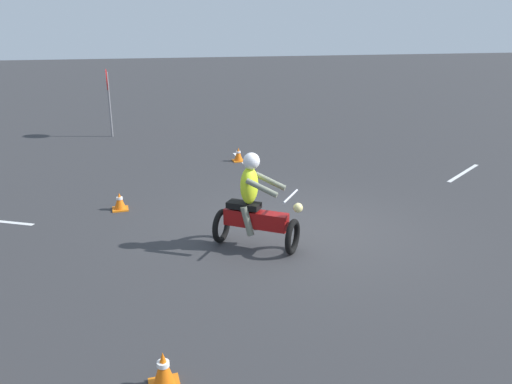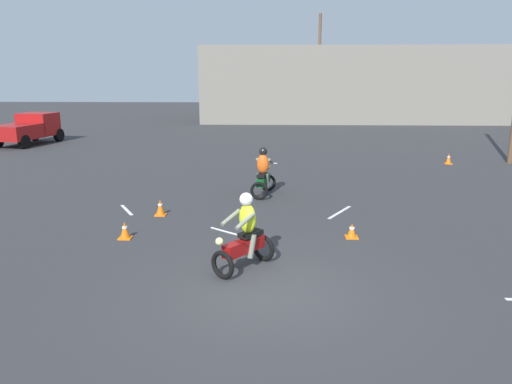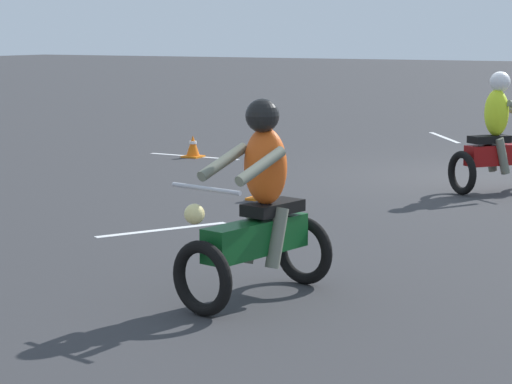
% 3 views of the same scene
% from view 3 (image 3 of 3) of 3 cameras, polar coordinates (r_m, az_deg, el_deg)
% --- Properties ---
extents(ground_plane, '(120.00, 120.00, 0.00)m').
position_cam_3_polar(ground_plane, '(15.45, 13.04, 0.76)').
color(ground_plane, '#333335').
extents(motorcycle_rider_foreground, '(1.34, 1.47, 1.66)m').
position_cam_3_polar(motorcycle_rider_foreground, '(14.11, 13.80, 2.92)').
color(motorcycle_rider_foreground, black).
rests_on(motorcycle_rider_foreground, ground).
extents(motorcycle_rider_background, '(0.90, 1.56, 1.66)m').
position_cam_3_polar(motorcycle_rider_background, '(8.20, 0.16, -1.17)').
color(motorcycle_rider_background, black).
rests_on(motorcycle_rider_background, ground).
extents(traffic_cone_near_left, '(0.32, 0.32, 0.37)m').
position_cam_3_polar(traffic_cone_near_left, '(13.14, 0.31, 0.33)').
color(traffic_cone_near_left, orange).
rests_on(traffic_cone_near_left, ground).
extents(traffic_cone_far_center, '(0.32, 0.32, 0.39)m').
position_cam_3_polar(traffic_cone_far_center, '(17.61, -3.62, 2.60)').
color(traffic_cone_far_center, orange).
rests_on(traffic_cone_far_center, ground).
extents(lane_stripe_e, '(1.85, 0.15, 0.01)m').
position_cam_3_polar(lane_stripe_e, '(17.74, -3.57, 2.05)').
color(lane_stripe_e, silver).
rests_on(lane_stripe_e, ground).
extents(lane_stripe_ne, '(0.89, 1.44, 0.01)m').
position_cam_3_polar(lane_stripe_ne, '(11.21, -5.35, -2.15)').
color(lane_stripe_ne, silver).
rests_on(lane_stripe_ne, ground).
extents(lane_stripe_se, '(1.27, 1.84, 0.01)m').
position_cam_3_polar(lane_stripe_se, '(21.25, 10.70, 3.09)').
color(lane_stripe_se, silver).
rests_on(lane_stripe_se, ground).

